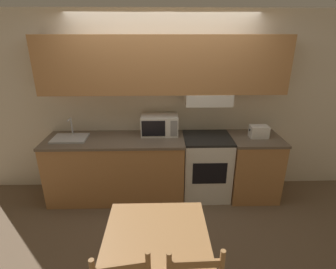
% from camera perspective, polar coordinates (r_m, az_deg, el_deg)
% --- Properties ---
extents(ground_plane, '(16.00, 16.00, 0.00)m').
position_cam_1_polar(ground_plane, '(4.28, -0.88, -10.48)').
color(ground_plane, brown).
extents(wall_back, '(5.62, 0.38, 2.55)m').
position_cam_1_polar(wall_back, '(3.63, -0.80, 10.53)').
color(wall_back, silver).
rests_on(wall_back, ground_plane).
extents(lower_counter_main, '(1.89, 0.66, 0.91)m').
position_cam_1_polar(lower_counter_main, '(3.83, -11.09, -7.16)').
color(lower_counter_main, '#B27A47').
rests_on(lower_counter_main, ground_plane).
extents(lower_counter_right_stub, '(0.68, 0.66, 0.91)m').
position_cam_1_polar(lower_counter_right_stub, '(3.99, 17.93, -6.59)').
color(lower_counter_right_stub, '#B27A47').
rests_on(lower_counter_right_stub, ground_plane).
extents(stove_range, '(0.65, 0.60, 0.91)m').
position_cam_1_polar(stove_range, '(3.84, 8.24, -6.85)').
color(stove_range, white).
rests_on(stove_range, ground_plane).
extents(microwave, '(0.51, 0.31, 0.28)m').
position_cam_1_polar(microwave, '(3.67, -1.86, 2.13)').
color(microwave, white).
rests_on(microwave, lower_counter_main).
extents(toaster, '(0.26, 0.16, 0.16)m').
position_cam_1_polar(toaster, '(3.79, 19.16, 0.63)').
color(toaster, white).
rests_on(toaster, lower_counter_right_stub).
extents(sink_basin, '(0.46, 0.34, 0.27)m').
position_cam_1_polar(sink_basin, '(3.78, -20.56, -0.65)').
color(sink_basin, '#B7BABF').
rests_on(sink_basin, lower_counter_main).
extents(dining_table, '(0.83, 0.75, 0.76)m').
position_cam_1_polar(dining_table, '(2.34, -2.48, -22.65)').
color(dining_table, '#9E7042').
rests_on(dining_table, ground_plane).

